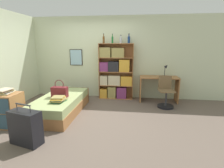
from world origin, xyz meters
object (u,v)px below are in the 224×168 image
(handbag, at_px, (60,92))
(desk, at_px, (159,84))
(magazine_pile_on_dresser, at_px, (4,92))
(bottle_blue, at_px, (129,40))
(bottle_green, at_px, (104,40))
(desk_lamp, at_px, (166,68))
(dresser, at_px, (6,110))
(bookcase, at_px, (115,74))
(bottle_clear, at_px, (121,40))
(book_stack_on_bed, at_px, (58,99))
(desk_chair, at_px, (166,97))
(bed, at_px, (61,104))
(suitcase, at_px, (26,128))
(bottle_brown, at_px, (112,40))

(handbag, bearing_deg, desk, 27.96)
(magazine_pile_on_dresser, height_order, bottle_blue, bottle_blue)
(magazine_pile_on_dresser, xyz_separation_m, bottle_green, (1.74, 2.21, 1.12))
(magazine_pile_on_dresser, distance_m, bottle_blue, 3.56)
(bottle_blue, relative_size, desk_lamp, 0.73)
(dresser, xyz_separation_m, desk_lamp, (3.64, 2.16, 0.67))
(handbag, relative_size, bookcase, 0.25)
(dresser, bearing_deg, bottle_clear, 45.30)
(bottle_green, bearing_deg, book_stack_on_bed, -112.84)
(handbag, height_order, desk_chair, handbag)
(bottle_green, bearing_deg, bed, -123.00)
(dresser, height_order, bottle_blue, bottle_blue)
(dresser, height_order, bottle_clear, bottle_clear)
(handbag, relative_size, suitcase, 0.60)
(dresser, xyz_separation_m, bottle_green, (1.74, 2.23, 1.52))
(suitcase, bearing_deg, bed, 89.81)
(magazine_pile_on_dresser, bearing_deg, dresser, -67.07)
(handbag, height_order, dresser, handbag)
(handbag, xyz_separation_m, magazine_pile_on_dresser, (-0.88, -0.76, 0.18))
(magazine_pile_on_dresser, bearing_deg, bottle_green, 51.78)
(desk_lamp, bearing_deg, bottle_green, 178.04)
(handbag, xyz_separation_m, bottle_clear, (1.38, 1.52, 1.28))
(bottle_blue, bearing_deg, desk_lamp, -5.45)
(dresser, bearing_deg, bottle_green, 52.01)
(bookcase, xyz_separation_m, desk_chair, (1.50, -0.65, -0.53))
(book_stack_on_bed, xyz_separation_m, bottle_brown, (1.03, 1.80, 1.37))
(book_stack_on_bed, xyz_separation_m, desk_chair, (2.60, 1.18, -0.21))
(bottle_clear, distance_m, desk, 1.79)
(desk_lamp, bearing_deg, book_stack_on_bed, -146.87)
(book_stack_on_bed, bearing_deg, bottle_brown, 60.20)
(suitcase, xyz_separation_m, bottle_green, (0.89, 2.85, 1.57))
(bottle_green, xyz_separation_m, desk, (1.71, -0.09, -1.34))
(bookcase, bearing_deg, magazine_pile_on_dresser, -132.90)
(bottle_clear, height_order, bottle_blue, bottle_blue)
(handbag, distance_m, book_stack_on_bed, 0.36)
(bookcase, distance_m, bottle_green, 1.11)
(bottle_clear, xyz_separation_m, bottle_blue, (0.25, -0.01, 0.01))
(bookcase, xyz_separation_m, bottle_brown, (-0.07, -0.03, 1.05))
(magazine_pile_on_dresser, relative_size, desk_chair, 0.43)
(magazine_pile_on_dresser, relative_size, bottle_blue, 1.29)
(desk, bearing_deg, bottle_brown, 176.30)
(bookcase, bearing_deg, bottle_brown, -154.94)
(suitcase, relative_size, magazine_pile_on_dresser, 1.99)
(handbag, relative_size, desk, 0.39)
(desk, bearing_deg, bed, -153.86)
(book_stack_on_bed, distance_m, desk_lamp, 3.21)
(dresser, bearing_deg, bookcase, 47.33)
(desk_chair, bearing_deg, bookcase, 156.73)
(bed, relative_size, book_stack_on_bed, 5.02)
(bed, xyz_separation_m, dresser, (-0.85, -0.86, 0.14))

